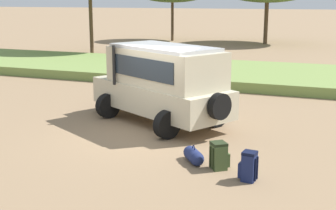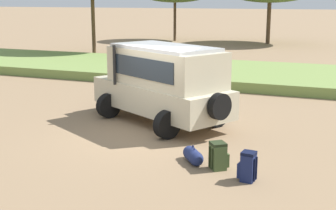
% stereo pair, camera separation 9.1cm
% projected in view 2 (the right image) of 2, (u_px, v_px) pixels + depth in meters
% --- Properties ---
extents(ground_plane, '(320.00, 320.00, 0.00)m').
position_uv_depth(ground_plane, '(145.00, 134.00, 13.51)').
color(ground_plane, '#8C7051').
extents(grass_bank, '(120.00, 7.00, 0.44)m').
position_uv_depth(grass_bank, '(234.00, 74.00, 22.97)').
color(grass_bank, olive).
rests_on(grass_bank, ground_plane).
extents(safari_vehicle, '(5.32, 4.02, 2.44)m').
position_uv_depth(safari_vehicle, '(163.00, 82.00, 14.50)').
color(safari_vehicle, beige).
rests_on(safari_vehicle, ground_plane).
extents(backpack_beside_front_wheel, '(0.51, 0.49, 0.64)m').
position_uv_depth(backpack_beside_front_wheel, '(218.00, 156.00, 10.72)').
color(backpack_beside_front_wheel, '#42562D').
rests_on(backpack_beside_front_wheel, ground_plane).
extents(backpack_cluster_center, '(0.41, 0.33, 0.66)m').
position_uv_depth(backpack_cluster_center, '(248.00, 167.00, 10.01)').
color(backpack_cluster_center, navy).
rests_on(backpack_cluster_center, ground_plane).
extents(duffel_bag_low_black_case, '(0.65, 0.74, 0.43)m').
position_uv_depth(duffel_bag_low_black_case, '(193.00, 156.00, 11.19)').
color(duffel_bag_low_black_case, navy).
rests_on(duffel_bag_low_black_case, ground_plane).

